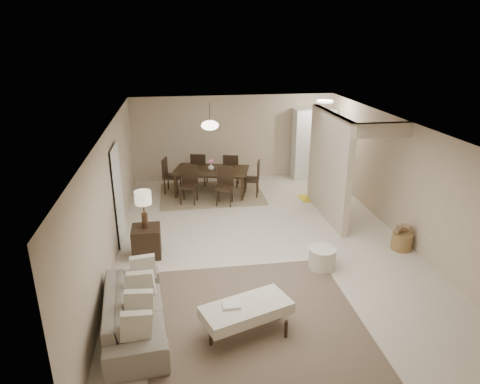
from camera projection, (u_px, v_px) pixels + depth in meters
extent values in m
plane|color=beige|center=(263.00, 243.00, 9.06)|extent=(9.00, 9.00, 0.00)
plane|color=white|center=(266.00, 126.00, 8.19)|extent=(9.00, 9.00, 0.00)
plane|color=tan|center=(234.00, 138.00, 12.80)|extent=(6.00, 0.00, 6.00)
plane|color=tan|center=(111.00, 196.00, 8.20)|extent=(0.00, 9.00, 9.00)
plane|color=tan|center=(403.00, 181.00, 9.05)|extent=(0.00, 9.00, 9.00)
cube|color=tan|center=(329.00, 166.00, 10.04)|extent=(0.15, 2.50, 2.50)
cube|color=black|center=(118.00, 196.00, 8.84)|extent=(0.04, 0.90, 2.04)
cube|color=white|center=(313.00, 144.00, 12.87)|extent=(1.20, 0.55, 2.10)
cylinder|color=white|center=(325.00, 101.00, 11.49)|extent=(0.44, 0.44, 0.05)
cube|color=brown|center=(256.00, 318.00, 6.67)|extent=(3.20, 3.20, 0.01)
imported|color=gray|center=(135.00, 312.00, 6.31)|extent=(2.21, 1.03, 0.62)
cube|color=silver|center=(246.00, 310.00, 6.23)|extent=(1.44, 1.00, 0.18)
cylinder|color=black|center=(211.00, 337.00, 6.04)|extent=(0.05, 0.05, 0.30)
cylinder|color=black|center=(286.00, 329.00, 6.19)|extent=(0.05, 0.05, 0.30)
cylinder|color=black|center=(208.00, 318.00, 6.44)|extent=(0.05, 0.05, 0.30)
cylinder|color=black|center=(279.00, 311.00, 6.60)|extent=(0.05, 0.05, 0.30)
cube|color=black|center=(147.00, 241.00, 8.47)|extent=(0.56, 0.56, 0.61)
cylinder|color=#472D1E|center=(145.00, 221.00, 8.31)|extent=(0.12, 0.12, 0.30)
cylinder|color=#472D1E|center=(144.00, 207.00, 8.21)|extent=(0.03, 0.03, 0.26)
cylinder|color=beige|center=(143.00, 198.00, 8.14)|extent=(0.32, 0.32, 0.26)
cylinder|color=silver|center=(322.00, 258.00, 8.03)|extent=(0.52, 0.52, 0.41)
cylinder|color=brown|center=(402.00, 241.00, 8.75)|extent=(0.51, 0.51, 0.35)
cube|color=#8C7A57|center=(212.00, 194.00, 11.83)|extent=(2.80, 2.10, 0.01)
imported|color=black|center=(211.00, 182.00, 11.72)|extent=(2.21, 1.59, 0.70)
imported|color=white|center=(211.00, 167.00, 11.56)|extent=(0.17, 0.17, 0.17)
cube|color=gold|center=(316.00, 197.00, 11.58)|extent=(0.97, 0.64, 0.01)
cylinder|color=#472D1E|center=(210.00, 113.00, 11.05)|extent=(0.02, 0.02, 0.50)
ellipsoid|color=#FFEAC6|center=(210.00, 125.00, 11.17)|extent=(0.46, 0.46, 0.25)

